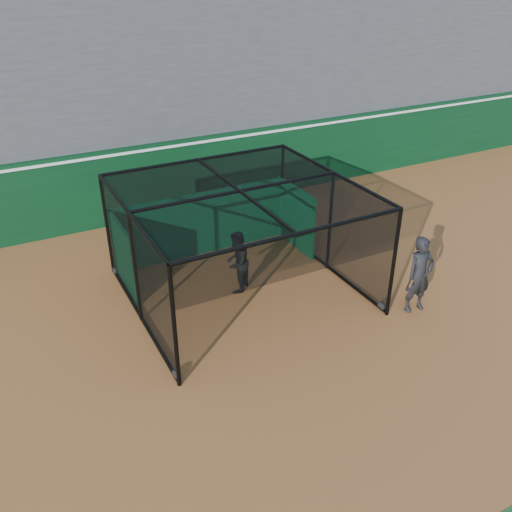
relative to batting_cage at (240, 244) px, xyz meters
name	(u,v)px	position (x,y,z in m)	size (l,w,h in m)	color
ground	(278,355)	(-0.44, -2.73, -1.41)	(120.00, 120.00, 0.00)	#93572A
outfield_wall	(152,179)	(-0.44, 5.77, -0.12)	(50.00, 0.50, 2.50)	#093418
grandstand	(110,61)	(-0.44, 9.54, 3.06)	(50.00, 7.85, 8.95)	#4C4C4F
batting_cage	(240,244)	(0.00, 0.00, 0.00)	(5.49, 5.28, 2.83)	black
batter	(237,262)	(-0.05, 0.12, -0.58)	(0.81, 0.63, 1.66)	black
on_deck_player	(419,275)	(3.46, -2.74, -0.43)	(0.75, 0.51, 1.98)	black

